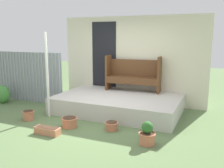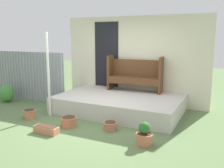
% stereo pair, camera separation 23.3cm
% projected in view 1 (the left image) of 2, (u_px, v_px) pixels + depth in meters
% --- Properties ---
extents(ground_plane, '(24.00, 24.00, 0.00)m').
position_uv_depth(ground_plane, '(96.00, 122.00, 5.95)').
color(ground_plane, '#5B7547').
extents(porch_slab, '(3.26, 2.03, 0.44)m').
position_uv_depth(porch_slab, '(118.00, 104.00, 6.76)').
color(porch_slab, beige).
rests_on(porch_slab, ground_plane).
extents(house_wall, '(4.46, 0.08, 2.60)m').
position_uv_depth(house_wall, '(130.00, 60.00, 7.51)').
color(house_wall, beige).
rests_on(house_wall, ground_plane).
extents(fence_corrugated, '(3.01, 0.05, 1.54)m').
position_uv_depth(fence_corrugated, '(21.00, 76.00, 7.82)').
color(fence_corrugated, gray).
rests_on(fence_corrugated, ground_plane).
extents(support_post, '(0.06, 0.06, 2.12)m').
position_uv_depth(support_post, '(47.00, 75.00, 6.19)').
color(support_post, white).
rests_on(support_post, ground_plane).
extents(bench, '(1.60, 0.49, 1.02)m').
position_uv_depth(bench, '(133.00, 73.00, 7.25)').
color(bench, brown).
rests_on(bench, porch_slab).
extents(flower_pot_left, '(0.30, 0.30, 0.23)m').
position_uv_depth(flower_pot_left, '(28.00, 115.00, 6.10)').
color(flower_pot_left, '#C67251').
rests_on(flower_pot_left, ground_plane).
extents(flower_pot_middle, '(0.37, 0.37, 0.22)m').
position_uv_depth(flower_pot_middle, '(70.00, 122.00, 5.62)').
color(flower_pot_middle, '#C67251').
rests_on(flower_pot_middle, ground_plane).
extents(flower_pot_right, '(0.31, 0.31, 0.18)m').
position_uv_depth(flower_pot_right, '(112.00, 125.00, 5.44)').
color(flower_pot_right, '#C67251').
rests_on(flower_pot_right, ground_plane).
extents(flower_pot_far_right, '(0.33, 0.33, 0.45)m').
position_uv_depth(flower_pot_far_right, '(147.00, 134.00, 4.71)').
color(flower_pot_far_right, '#C67251').
rests_on(flower_pot_far_right, ground_plane).
extents(planter_box_rect, '(0.55, 0.20, 0.16)m').
position_uv_depth(planter_box_rect, '(47.00, 130.00, 5.22)').
color(planter_box_rect, tan).
rests_on(planter_box_rect, ground_plane).
extents(shrub_by_fence, '(0.45, 0.41, 0.55)m').
position_uv_depth(shrub_by_fence, '(3.00, 94.00, 7.60)').
color(shrub_by_fence, '#478C3D').
rests_on(shrub_by_fence, ground_plane).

